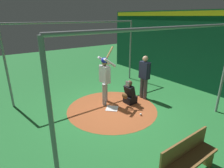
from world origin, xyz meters
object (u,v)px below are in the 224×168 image
(batter, at_px, (105,76))
(catcher, at_px, (129,95))
(umpire, at_px, (144,75))
(home_plate, at_px, (112,108))
(bench, at_px, (188,158))
(baseball_0, at_px, (141,114))

(batter, relative_size, catcher, 2.30)
(umpire, bearing_deg, home_plate, 1.01)
(batter, xyz_separation_m, umpire, (-1.50, 0.54, -0.10))
(catcher, distance_m, umpire, 0.99)
(catcher, xyz_separation_m, bench, (1.31, 3.31, 0.08))
(bench, bearing_deg, home_plate, -98.63)
(home_plate, relative_size, catcher, 0.46)
(home_plate, bearing_deg, batter, -99.00)
(catcher, distance_m, baseball_0, 1.05)
(umpire, xyz_separation_m, bench, (2.09, 3.35, -0.54))
(home_plate, xyz_separation_m, umpire, (-1.58, -0.03, 0.96))
(batter, distance_m, baseball_0, 1.89)
(home_plate, bearing_deg, baseball_0, 117.29)
(home_plate, xyz_separation_m, baseball_0, (-0.50, 0.96, 0.03))
(umpire, bearing_deg, catcher, 2.92)
(catcher, height_order, bench, catcher)
(catcher, xyz_separation_m, baseball_0, (0.31, 0.95, -0.31))
(baseball_0, bearing_deg, bench, 67.02)
(home_plate, bearing_deg, catcher, 179.17)
(bench, bearing_deg, batter, -98.69)
(catcher, relative_size, baseball_0, 12.43)
(batter, xyz_separation_m, bench, (0.59, 3.89, -0.64))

